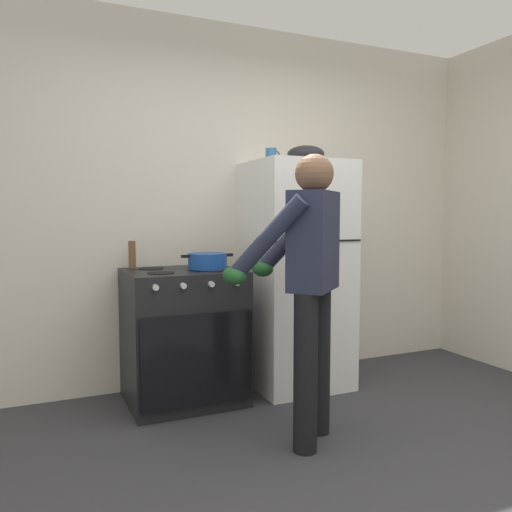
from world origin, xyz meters
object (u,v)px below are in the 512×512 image
at_px(red_pot, 207,261).
at_px(coffee_mug, 271,155).
at_px(person_cook, 307,273).
at_px(mixing_bowl, 306,154).
at_px(refrigerator, 295,274).
at_px(pepper_mill, 132,255).
at_px(stove_range, 184,336).

bearing_deg(red_pot, coffee_mug, 10.76).
bearing_deg(person_cook, mixing_bowl, 61.34).
bearing_deg(person_cook, refrigerator, 65.45).
height_order(person_cook, red_pot, person_cook).
relative_size(pepper_mill, mixing_bowl, 0.69).
xyz_separation_m(red_pot, coffee_mug, (0.53, 0.10, 0.75)).
bearing_deg(person_cook, stove_range, 117.53).
distance_m(refrigerator, red_pot, 0.72).
bearing_deg(mixing_bowl, person_cook, -118.66).
distance_m(person_cook, mixing_bowl, 1.27).
relative_size(refrigerator, stove_range, 1.83).
distance_m(coffee_mug, mixing_bowl, 0.26).
height_order(stove_range, person_cook, person_cook).
bearing_deg(stove_range, pepper_mill, 144.96).
xyz_separation_m(refrigerator, stove_range, (-0.86, -0.01, -0.38)).
bearing_deg(red_pot, person_cook, -70.45).
relative_size(person_cook, red_pot, 4.42).
bearing_deg(pepper_mill, person_cook, -55.16).
height_order(person_cook, coffee_mug, coffee_mug).
distance_m(refrigerator, mixing_bowl, 0.89).
distance_m(stove_range, mixing_bowl, 1.58).
distance_m(refrigerator, person_cook, 0.98).
bearing_deg(stove_range, coffee_mug, 5.03).
relative_size(person_cook, coffee_mug, 14.28).
height_order(pepper_mill, mixing_bowl, mixing_bowl).
xyz_separation_m(stove_range, mixing_bowl, (0.94, 0.01, 1.27)).
bearing_deg(mixing_bowl, pepper_mill, 170.86).
height_order(refrigerator, red_pot, refrigerator).
xyz_separation_m(coffee_mug, mixing_bowl, (0.26, -0.05, 0.01)).
bearing_deg(coffee_mug, pepper_mill, 171.35).
relative_size(person_cook, pepper_mill, 8.51).
relative_size(stove_range, mixing_bowl, 3.32).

